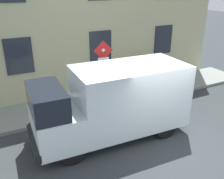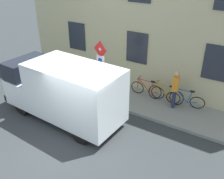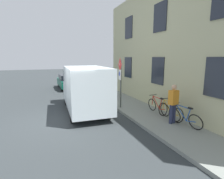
{
  "view_description": "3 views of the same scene",
  "coord_description": "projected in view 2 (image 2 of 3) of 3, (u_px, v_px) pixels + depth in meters",
  "views": [
    {
      "loc": [
        -5.37,
        4.82,
        4.94
      ],
      "look_at": [
        2.85,
        0.59,
        1.05
      ],
      "focal_mm": 39.74,
      "sensor_mm": 36.0,
      "label": 1
    },
    {
      "loc": [
        -5.21,
        -5.13,
        6.12
      ],
      "look_at": [
        2.69,
        -0.15,
        1.15
      ],
      "focal_mm": 40.09,
      "sensor_mm": 36.0,
      "label": 2
    },
    {
      "loc": [
        -0.79,
        -8.32,
        2.99
      ],
      "look_at": [
        2.84,
        1.02,
        1.18
      ],
      "focal_mm": 28.54,
      "sensor_mm": 36.0,
      "label": 3
    }
  ],
  "objects": [
    {
      "name": "pedestrian",
      "position": [
        175.0,
        88.0,
        10.85
      ],
      "size": [
        0.44,
        0.34,
        1.72
      ],
      "rotation": [
        0.0,
        0.0,
        4.92
      ],
      "color": "#262B47",
      "rests_on": "sidewalk_slab"
    },
    {
      "name": "bicycle_blue",
      "position": [
        185.0,
        100.0,
        11.11
      ],
      "size": [
        0.51,
        1.72,
        0.89
      ],
      "rotation": [
        0.0,
        0.0,
        1.72
      ],
      "color": "black",
      "rests_on": "sidewalk_slab"
    },
    {
      "name": "sign_post_stacked",
      "position": [
        101.0,
        63.0,
        11.04
      ],
      "size": [
        0.19,
        0.55,
        2.73
      ],
      "color": "#474C47",
      "rests_on": "sidewalk_slab"
    },
    {
      "name": "bicycle_red",
      "position": [
        147.0,
        89.0,
        11.97
      ],
      "size": [
        0.46,
        1.71,
        0.89
      ],
      "rotation": [
        0.0,
        0.0,
        1.61
      ],
      "color": "black",
      "rests_on": "sidewalk_slab"
    },
    {
      "name": "delivery_van",
      "position": [
        64.0,
        90.0,
        10.15
      ],
      "size": [
        2.23,
        5.41,
        2.5
      ],
      "rotation": [
        0.0,
        0.0,
        1.53
      ],
      "color": "white",
      "rests_on": "ground_plane"
    },
    {
      "name": "ground_plane",
      "position": [
        70.0,
        145.0,
        9.18
      ],
      "size": [
        80.0,
        80.0,
        0.0
      ],
      "primitive_type": "plane",
      "color": "#303538"
    },
    {
      "name": "sidewalk_slab",
      "position": [
        125.0,
        97.0,
        12.22
      ],
      "size": [
        2.17,
        15.42,
        0.14
      ],
      "primitive_type": "cube",
      "color": "gray",
      "rests_on": "ground_plane"
    },
    {
      "name": "building_facade",
      "position": [
        142.0,
        19.0,
        11.66
      ],
      "size": [
        0.75,
        13.42,
        7.07
      ],
      "color": "#B8B58B",
      "rests_on": "ground_plane"
    },
    {
      "name": "bicycle_orange",
      "position": [
        165.0,
        94.0,
        11.54
      ],
      "size": [
        0.46,
        1.71,
        0.89
      ],
      "rotation": [
        0.0,
        0.0,
        1.58
      ],
      "color": "black",
      "rests_on": "sidewalk_slab"
    }
  ]
}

